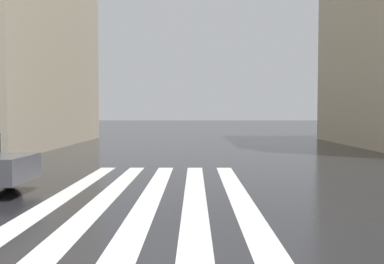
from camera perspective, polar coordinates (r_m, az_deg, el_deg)
The scene contains 1 object.
zebra_crossing at distance 8.79m, azimuth -6.25°, elevation -9.96°, with size 13.00×4.50×0.01m.
Camera 1 is at (-4.52, -0.81, 1.89)m, focal length 40.77 mm.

